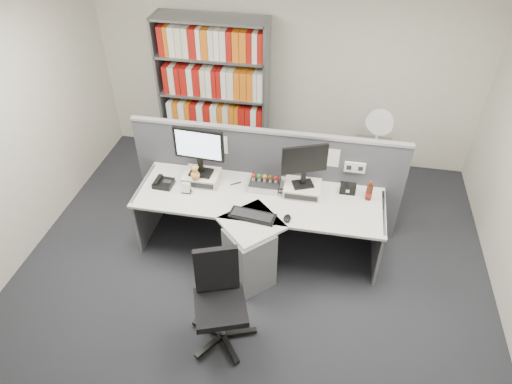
% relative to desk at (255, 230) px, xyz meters
% --- Properties ---
extents(ground, '(5.50, 5.50, 0.00)m').
position_rel_desk_xyz_m(ground, '(0.00, -0.60, -0.46)').
color(ground, '#292B31').
rests_on(ground, ground).
extents(room_shell, '(5.04, 5.54, 2.72)m').
position_rel_desk_xyz_m(room_shell, '(0.00, -0.60, 1.33)').
color(room_shell, beige).
rests_on(room_shell, ground).
extents(partition, '(3.00, 0.08, 1.27)m').
position_rel_desk_xyz_m(partition, '(0.00, 0.65, 0.19)').
color(partition, '#474850').
rests_on(partition, ground).
extents(desk, '(2.60, 1.20, 0.72)m').
position_rel_desk_xyz_m(desk, '(0.00, 0.00, 0.00)').
color(desk, silver).
rests_on(desk, ground).
extents(monitor_riser_left, '(0.38, 0.31, 0.10)m').
position_rel_desk_xyz_m(monitor_riser_left, '(-0.67, 0.38, 0.31)').
color(monitor_riser_left, beige).
rests_on(monitor_riser_left, desk).
extents(monitor_riser_right, '(0.38, 0.31, 0.10)m').
position_rel_desk_xyz_m(monitor_riser_right, '(0.43, 0.38, 0.31)').
color(monitor_riser_right, beige).
rests_on(monitor_riser_right, desk).
extents(monitor_left, '(0.54, 0.19, 0.55)m').
position_rel_desk_xyz_m(monitor_left, '(-0.67, 0.38, 0.69)').
color(monitor_left, black).
rests_on(monitor_left, monitor_riser_left).
extents(monitor_right, '(0.45, 0.22, 0.48)m').
position_rel_desk_xyz_m(monitor_right, '(0.43, 0.38, 0.65)').
color(monitor_right, black).
rests_on(monitor_right, monitor_riser_right).
extents(desktop_pc, '(0.31, 0.28, 0.08)m').
position_rel_desk_xyz_m(desktop_pc, '(0.03, 0.41, 0.31)').
color(desktop_pc, black).
rests_on(desktop_pc, desk).
extents(figurines, '(0.29, 0.05, 0.09)m').
position_rel_desk_xyz_m(figurines, '(0.03, 0.39, 0.40)').
color(figurines, beige).
rests_on(figurines, desktop_pc).
extents(keyboard, '(0.48, 0.23, 0.03)m').
position_rel_desk_xyz_m(keyboard, '(-0.01, -0.09, 0.28)').
color(keyboard, black).
rests_on(keyboard, desk).
extents(mouse, '(0.07, 0.11, 0.04)m').
position_rel_desk_xyz_m(mouse, '(0.34, -0.07, 0.29)').
color(mouse, black).
rests_on(mouse, desk).
extents(desk_phone, '(0.21, 0.19, 0.09)m').
position_rel_desk_xyz_m(desk_phone, '(-1.05, 0.23, 0.30)').
color(desk_phone, black).
rests_on(desk_phone, desk).
extents(desk_calendar, '(0.10, 0.07, 0.12)m').
position_rel_desk_xyz_m(desk_calendar, '(-0.77, 0.16, 0.31)').
color(desk_calendar, black).
rests_on(desk_calendar, desk).
extents(plush_toy, '(0.10, 0.10, 0.17)m').
position_rel_desk_xyz_m(plush_toy, '(-0.70, 0.28, 0.44)').
color(plush_toy, gold).
rests_on(plush_toy, monitor_riser_left).
extents(speaker, '(0.17, 0.09, 0.11)m').
position_rel_desk_xyz_m(speaker, '(0.90, 0.47, 0.32)').
color(speaker, black).
rests_on(speaker, desk).
extents(cola_bottle, '(0.07, 0.07, 0.22)m').
position_rel_desk_xyz_m(cola_bottle, '(1.12, 0.40, 0.35)').
color(cola_bottle, '#3F190A').
rests_on(cola_bottle, desk).
extents(shelving_unit, '(1.41, 0.40, 2.00)m').
position_rel_desk_xyz_m(shelving_unit, '(-0.90, 1.85, 0.52)').
color(shelving_unit, slate).
rests_on(shelving_unit, ground).
extents(filing_cabinet, '(0.45, 0.61, 0.70)m').
position_rel_desk_xyz_m(filing_cabinet, '(1.20, 1.40, -0.11)').
color(filing_cabinet, slate).
rests_on(filing_cabinet, ground).
extents(desk_fan, '(0.32, 0.19, 0.54)m').
position_rel_desk_xyz_m(desk_fan, '(1.20, 1.40, 0.58)').
color(desk_fan, white).
rests_on(desk_fan, filing_cabinet).
extents(office_chair, '(0.63, 0.61, 0.94)m').
position_rel_desk_xyz_m(office_chair, '(-0.14, -0.96, 0.05)').
color(office_chair, silver).
rests_on(office_chair, ground).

